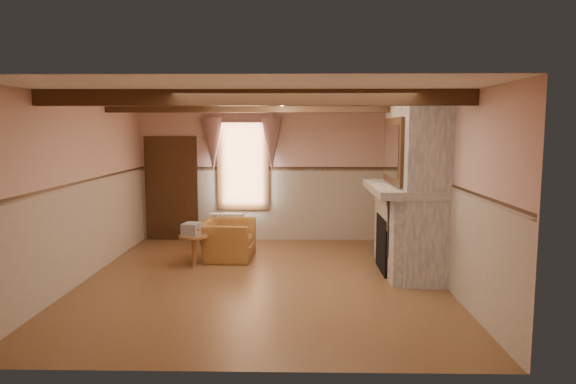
{
  "coord_description": "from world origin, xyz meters",
  "views": [
    {
      "loc": [
        0.55,
        -7.66,
        2.3
      ],
      "look_at": [
        0.38,
        0.8,
        1.28
      ],
      "focal_mm": 32.0,
      "sensor_mm": 36.0,
      "label": 1
    }
  ],
  "objects_px": {
    "bowl": "(405,183)",
    "oil_lamp": "(398,174)",
    "radiator": "(227,228)",
    "side_table": "(194,251)",
    "armchair": "(227,240)",
    "mantel_clock": "(394,174)"
  },
  "relations": [
    {
      "from": "bowl",
      "to": "oil_lamp",
      "type": "distance_m",
      "value": 0.59
    },
    {
      "from": "radiator",
      "to": "bowl",
      "type": "bearing_deg",
      "value": -33.96
    },
    {
      "from": "side_table",
      "to": "oil_lamp",
      "type": "distance_m",
      "value": 3.7
    },
    {
      "from": "side_table",
      "to": "bowl",
      "type": "bearing_deg",
      "value": -4.65
    },
    {
      "from": "oil_lamp",
      "to": "armchair",
      "type": "bearing_deg",
      "value": 174.6
    },
    {
      "from": "mantel_clock",
      "to": "armchair",
      "type": "bearing_deg",
      "value": -178.99
    },
    {
      "from": "armchair",
      "to": "oil_lamp",
      "type": "relative_size",
      "value": 3.73
    },
    {
      "from": "armchair",
      "to": "oil_lamp",
      "type": "bearing_deg",
      "value": -92.22
    },
    {
      "from": "side_table",
      "to": "bowl",
      "type": "xyz_separation_m",
      "value": [
        3.45,
        -0.28,
        1.19
      ]
    },
    {
      "from": "bowl",
      "to": "radiator",
      "type": "bearing_deg",
      "value": 145.06
    },
    {
      "from": "radiator",
      "to": "oil_lamp",
      "type": "xyz_separation_m",
      "value": [
        3.16,
        -1.63,
        1.26
      ]
    },
    {
      "from": "armchair",
      "to": "side_table",
      "type": "distance_m",
      "value": 0.76
    },
    {
      "from": "mantel_clock",
      "to": "oil_lamp",
      "type": "height_order",
      "value": "oil_lamp"
    },
    {
      "from": "bowl",
      "to": "oil_lamp",
      "type": "bearing_deg",
      "value": 90.0
    },
    {
      "from": "side_table",
      "to": "mantel_clock",
      "type": "relative_size",
      "value": 2.29
    },
    {
      "from": "side_table",
      "to": "oil_lamp",
      "type": "bearing_deg",
      "value": 4.97
    },
    {
      "from": "armchair",
      "to": "mantel_clock",
      "type": "xyz_separation_m",
      "value": [
        2.97,
        0.05,
        1.18
      ]
    },
    {
      "from": "side_table",
      "to": "radiator",
      "type": "bearing_deg",
      "value": 81.48
    },
    {
      "from": "armchair",
      "to": "mantel_clock",
      "type": "bearing_deg",
      "value": -85.81
    },
    {
      "from": "armchair",
      "to": "bowl",
      "type": "relative_size",
      "value": 2.7
    },
    {
      "from": "oil_lamp",
      "to": "radiator",
      "type": "bearing_deg",
      "value": 152.75
    },
    {
      "from": "bowl",
      "to": "mantel_clock",
      "type": "distance_m",
      "value": 0.92
    }
  ]
}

